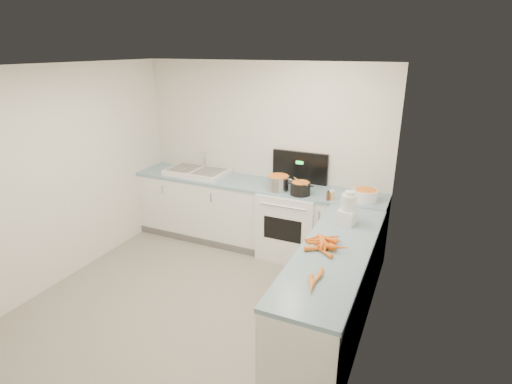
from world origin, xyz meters
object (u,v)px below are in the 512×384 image
at_px(steel_pot, 278,184).
at_px(extract_bottle, 328,196).
at_px(black_pot, 300,189).
at_px(mixing_bowl, 365,195).
at_px(spice_jar, 332,196).
at_px(stove, 291,221).
at_px(sink, 197,172).
at_px(food_processor, 348,209).

xyz_separation_m(steel_pot, extract_bottle, (0.67, -0.09, -0.04)).
height_order(black_pot, mixing_bowl, black_pot).
relative_size(mixing_bowl, spice_jar, 3.01).
xyz_separation_m(steel_pot, black_pot, (0.30, -0.03, -0.02)).
height_order(stove, spice_jar, stove).
bearing_deg(mixing_bowl, sink, 178.63).
distance_m(sink, black_pot, 1.62).
bearing_deg(stove, food_processor, -41.54).
height_order(mixing_bowl, extract_bottle, mixing_bowl).
distance_m(black_pot, food_processor, 0.94).
distance_m(stove, black_pot, 0.58).
bearing_deg(steel_pot, extract_bottle, -7.75).
bearing_deg(food_processor, spice_jar, 117.53).
xyz_separation_m(sink, food_processor, (2.32, -0.79, 0.11)).
height_order(stove, sink, stove).
relative_size(steel_pot, food_processor, 0.83).
bearing_deg(extract_bottle, black_pot, 171.21).
xyz_separation_m(stove, steel_pot, (-0.14, -0.13, 0.55)).
bearing_deg(steel_pot, spice_jar, -3.35).
bearing_deg(steel_pot, stove, 42.49).
xyz_separation_m(mixing_bowl, food_processor, (-0.06, -0.73, 0.08)).
bearing_deg(spice_jar, black_pot, 179.06).
height_order(steel_pot, extract_bottle, steel_pot).
height_order(sink, black_pot, sink).
distance_m(stove, sink, 1.54).
bearing_deg(mixing_bowl, food_processor, -94.31).
height_order(mixing_bowl, spice_jar, mixing_bowl).
relative_size(stove, food_processor, 3.91).
distance_m(spice_jar, food_processor, 0.69).
relative_size(mixing_bowl, extract_bottle, 2.91).
relative_size(stove, sink, 1.58).
distance_m(stove, spice_jar, 0.78).
xyz_separation_m(steel_pot, mixing_bowl, (1.07, 0.09, -0.02)).
bearing_deg(spice_jar, food_processor, -62.47).
relative_size(sink, food_processor, 2.47).
relative_size(mixing_bowl, food_processor, 0.84).
relative_size(black_pot, spice_jar, 2.56).
xyz_separation_m(mixing_bowl, extract_bottle, (-0.40, -0.18, -0.02)).
distance_m(steel_pot, spice_jar, 0.70).
distance_m(black_pot, mixing_bowl, 0.78).
bearing_deg(extract_bottle, sink, 173.14).
bearing_deg(black_pot, mixing_bowl, 9.21).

